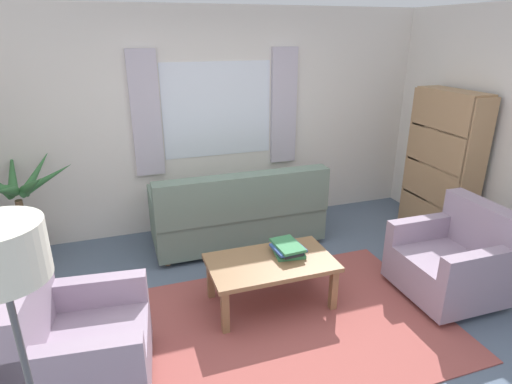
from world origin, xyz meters
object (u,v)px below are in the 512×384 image
(armchair_right, at_px, (454,260))
(standing_lamp, at_px, (4,280))
(book_stack_on_table, at_px, (288,249))
(potted_plant, at_px, (22,213))
(bookshelf, at_px, (442,165))
(armchair_left, at_px, (77,346))
(couch, at_px, (238,214))
(coffee_table, at_px, (271,266))

(armchair_right, xyz_separation_m, standing_lamp, (-3.29, -0.92, 1.04))
(book_stack_on_table, xyz_separation_m, potted_plant, (-2.33, 1.34, 0.13))
(armchair_right, distance_m, bookshelf, 1.40)
(armchair_left, relative_size, potted_plant, 0.75)
(potted_plant, bearing_deg, standing_lamp, -79.79)
(armchair_left, height_order, book_stack_on_table, armchair_left)
(armchair_right, bearing_deg, couch, -134.81)
(armchair_right, bearing_deg, armchair_left, -87.88)
(couch, height_order, armchair_right, couch)
(bookshelf, bearing_deg, armchair_left, 106.59)
(standing_lamp, bearing_deg, couch, 56.01)
(coffee_table, height_order, standing_lamp, standing_lamp)
(coffee_table, relative_size, book_stack_on_table, 3.22)
(book_stack_on_table, relative_size, potted_plant, 0.28)
(couch, distance_m, potted_plant, 2.22)
(couch, xyz_separation_m, potted_plant, (-2.20, 0.20, 0.25))
(potted_plant, bearing_deg, armchair_right, -25.49)
(coffee_table, distance_m, book_stack_on_table, 0.23)
(potted_plant, distance_m, standing_lamp, 2.88)
(coffee_table, xyz_separation_m, bookshelf, (2.36, 0.68, 0.50))
(couch, xyz_separation_m, armchair_left, (-1.63, -1.70, -0.01))
(armchair_left, height_order, armchair_right, same)
(couch, relative_size, standing_lamp, 1.16)
(book_stack_on_table, distance_m, potted_plant, 2.69)
(potted_plant, xyz_separation_m, standing_lamp, (0.49, -2.73, 0.77))
(armchair_right, distance_m, coffee_table, 1.69)
(potted_plant, bearing_deg, bookshelf, -9.11)
(armchair_left, relative_size, bookshelf, 0.54)
(armchair_left, height_order, potted_plant, potted_plant)
(couch, distance_m, coffee_table, 1.21)
(book_stack_on_table, height_order, standing_lamp, standing_lamp)
(coffee_table, height_order, potted_plant, potted_plant)
(book_stack_on_table, relative_size, bookshelf, 0.20)
(couch, height_order, book_stack_on_table, couch)
(armchair_right, xyz_separation_m, coffee_table, (-1.64, 0.40, 0.03))
(book_stack_on_table, bearing_deg, bookshelf, 15.87)
(armchair_right, distance_m, book_stack_on_table, 1.53)
(book_stack_on_table, xyz_separation_m, standing_lamp, (-1.84, -1.39, 0.90))
(coffee_table, bearing_deg, bookshelf, 16.12)
(coffee_table, height_order, bookshelf, bookshelf)
(book_stack_on_table, xyz_separation_m, bookshelf, (2.17, 0.62, 0.39))
(armchair_right, bearing_deg, book_stack_on_table, -107.18)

